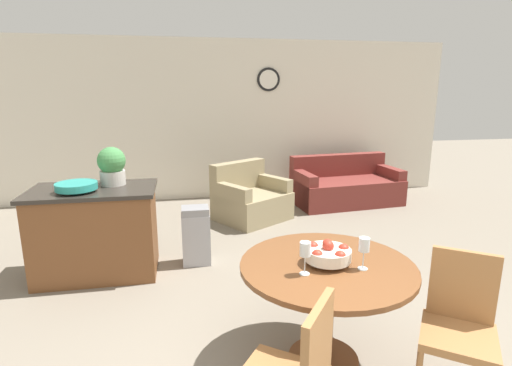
% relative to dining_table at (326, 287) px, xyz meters
% --- Properties ---
extents(wall_back, '(8.00, 0.09, 2.70)m').
position_rel_dining_table_xyz_m(wall_back, '(-0.18, 4.58, 0.77)').
color(wall_back, silver).
rests_on(wall_back, ground_plane).
extents(dining_table, '(1.17, 1.17, 0.75)m').
position_rel_dining_table_xyz_m(dining_table, '(0.00, 0.00, 0.00)').
color(dining_table, brown).
rests_on(dining_table, ground_plane).
extents(dining_chair_near_right, '(0.59, 0.59, 0.92)m').
position_rel_dining_table_xyz_m(dining_chair_near_right, '(0.70, -0.43, -0.07)').
color(dining_chair_near_right, '#9E6B3D').
rests_on(dining_chair_near_right, ground_plane).
extents(fruit_bowl, '(0.31, 0.31, 0.17)m').
position_rel_dining_table_xyz_m(fruit_bowl, '(0.00, 0.00, 0.24)').
color(fruit_bowl, silver).
rests_on(fruit_bowl, dining_table).
extents(wine_glass_left, '(0.07, 0.07, 0.21)m').
position_rel_dining_table_xyz_m(wine_glass_left, '(-0.20, -0.12, 0.33)').
color(wine_glass_left, silver).
rests_on(wine_glass_left, dining_table).
extents(wine_glass_right, '(0.07, 0.07, 0.21)m').
position_rel_dining_table_xyz_m(wine_glass_right, '(0.20, -0.12, 0.33)').
color(wine_glass_right, silver).
rests_on(wine_glass_right, dining_table).
extents(kitchen_island, '(1.22, 0.74, 0.92)m').
position_rel_dining_table_xyz_m(kitchen_island, '(-1.82, 1.76, -0.12)').
color(kitchen_island, brown).
rests_on(kitchen_island, ground_plane).
extents(teal_bowl, '(0.39, 0.39, 0.09)m').
position_rel_dining_table_xyz_m(teal_bowl, '(-1.94, 1.65, 0.39)').
color(teal_bowl, teal).
rests_on(teal_bowl, kitchen_island).
extents(potted_plant, '(0.28, 0.28, 0.39)m').
position_rel_dining_table_xyz_m(potted_plant, '(-1.64, 1.90, 0.54)').
color(potted_plant, beige).
rests_on(potted_plant, kitchen_island).
extents(trash_bin, '(0.30, 0.25, 0.64)m').
position_rel_dining_table_xyz_m(trash_bin, '(-0.81, 1.84, -0.26)').
color(trash_bin, '#9E9EA3').
rests_on(trash_bin, ground_plane).
extents(couch, '(1.81, 1.04, 0.79)m').
position_rel_dining_table_xyz_m(couch, '(1.75, 3.79, -0.30)').
color(couch, maroon).
rests_on(couch, ground_plane).
extents(armchair, '(1.23, 1.19, 0.82)m').
position_rel_dining_table_xyz_m(armchair, '(0.04, 3.26, -0.30)').
color(armchair, '#998966').
rests_on(armchair, ground_plane).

